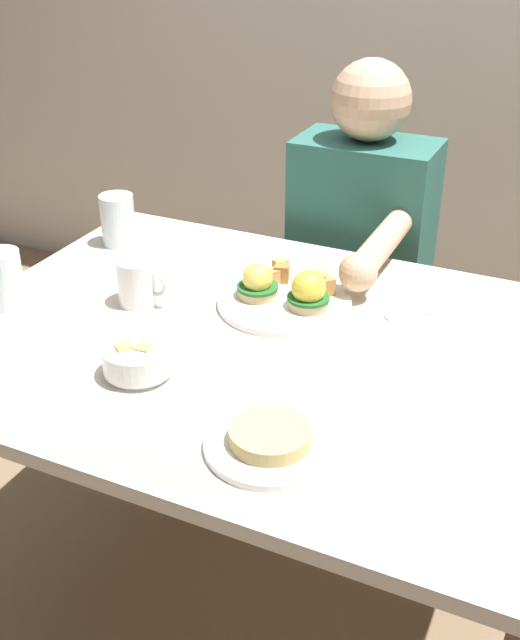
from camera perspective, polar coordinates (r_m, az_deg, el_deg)
name	(u,v)px	position (r m, az deg, el deg)	size (l,w,h in m)	color
ground_plane	(263,613)	(1.93, 0.22, -20.77)	(6.00, 6.00, 0.00)	#7F664C
dining_table	(264,387)	(1.50, 0.26, -4.95)	(1.20, 0.90, 0.74)	silver
eggs_benedict_plate	(286,294)	(1.55, 1.91, 1.92)	(0.27, 0.27, 0.09)	white
fruit_bowl	(138,359)	(1.34, -8.99, -2.88)	(0.12, 0.12, 0.06)	white
coffee_mug	(138,280)	(1.57, -8.96, 2.89)	(0.11, 0.08, 0.09)	white
fork	(418,314)	(1.55, 11.52, 0.42)	(0.13, 0.12, 0.00)	silver
water_glass_near	(4,283)	(1.62, -18.34, 2.64)	(0.08, 0.08, 0.12)	silver
water_glass_far	(118,223)	(1.85, -10.40, 7.01)	(0.08, 0.08, 0.12)	silver
side_plate	(270,440)	(1.17, 0.73, -8.86)	(0.20, 0.20, 0.04)	white
diner_person	(358,260)	(1.99, 7.21, 4.41)	(0.34, 0.54, 1.14)	#33333D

